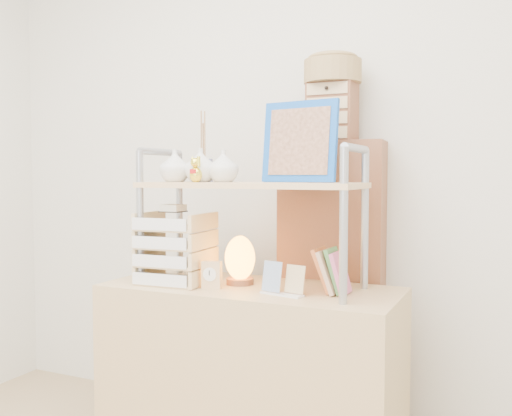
{
  "coord_description": "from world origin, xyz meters",
  "views": [
    {
      "loc": [
        0.98,
        -0.87,
        1.2
      ],
      "look_at": [
        0.03,
        1.2,
        1.07
      ],
      "focal_mm": 40.0,
      "sensor_mm": 36.0,
      "label": 1
    }
  ],
  "objects_px": {
    "cabinet": "(332,292)",
    "letter_tray": "(174,252)",
    "desk": "(250,377)",
    "salt_lamp": "(240,260)"
  },
  "relations": [
    {
      "from": "cabinet",
      "to": "letter_tray",
      "type": "distance_m",
      "value": 0.73
    },
    {
      "from": "desk",
      "to": "salt_lamp",
      "type": "height_order",
      "value": "salt_lamp"
    },
    {
      "from": "desk",
      "to": "letter_tray",
      "type": "height_order",
      "value": "letter_tray"
    },
    {
      "from": "letter_tray",
      "to": "cabinet",
      "type": "bearing_deg",
      "value": 38.64
    },
    {
      "from": "letter_tray",
      "to": "salt_lamp",
      "type": "xyz_separation_m",
      "value": [
        0.26,
        0.09,
        -0.03
      ]
    },
    {
      "from": "cabinet",
      "to": "salt_lamp",
      "type": "bearing_deg",
      "value": -135.77
    },
    {
      "from": "desk",
      "to": "cabinet",
      "type": "xyz_separation_m",
      "value": [
        0.23,
        0.37,
        0.3
      ]
    },
    {
      "from": "letter_tray",
      "to": "salt_lamp",
      "type": "distance_m",
      "value": 0.28
    },
    {
      "from": "desk",
      "to": "cabinet",
      "type": "distance_m",
      "value": 0.53
    },
    {
      "from": "desk",
      "to": "cabinet",
      "type": "height_order",
      "value": "cabinet"
    }
  ]
}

